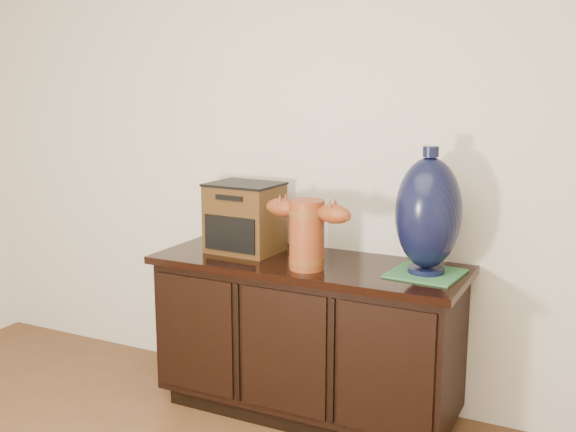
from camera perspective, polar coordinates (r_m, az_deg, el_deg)
The scene contains 6 objects.
sideboard at distance 3.24m, azimuth 1.64°, elevation -10.12°, with size 1.46×0.56×0.75m.
terracotta_vessel at distance 2.95m, azimuth 1.61°, elevation -1.23°, with size 0.44×0.18×0.31m.
tv_radio at distance 3.27m, azimuth -3.68°, elevation -0.13°, with size 0.35×0.29×0.34m.
green_mat at distance 2.97m, azimuth 11.59°, elevation -4.77°, with size 0.29×0.29×0.01m, color #306B3D.
lamp_base at distance 2.91m, azimuth 11.79°, elevation 0.20°, with size 0.30×0.30×0.54m.
spray_can at distance 3.31m, azimuth 1.63°, elevation -1.56°, with size 0.06×0.06×0.16m.
Camera 1 is at (1.26, -0.52, 1.56)m, focal length 42.00 mm.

